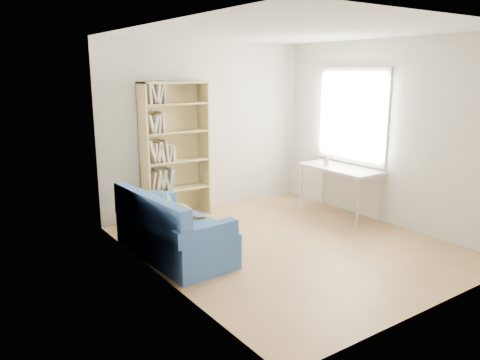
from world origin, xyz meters
The scene contains 6 objects.
ground centered at (0.00, 0.00, 0.00)m, with size 4.00×4.00×0.00m, color #9E7547.
room_shell centered at (0.10, 0.03, 1.64)m, with size 3.54×4.04×2.62m.
sofa centered at (-1.38, 0.55, 0.31)m, with size 0.86×1.65×0.80m.
bookshelf centered at (-0.64, 1.83, 0.93)m, with size 1.01×0.31×2.01m.
desk centered at (1.44, 0.53, 0.68)m, with size 0.58×1.26×0.75m.
pen_cup centered at (1.36, 0.75, 0.81)m, with size 0.08×0.08×0.15m.
Camera 1 is at (-3.71, -4.25, 2.15)m, focal length 35.00 mm.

